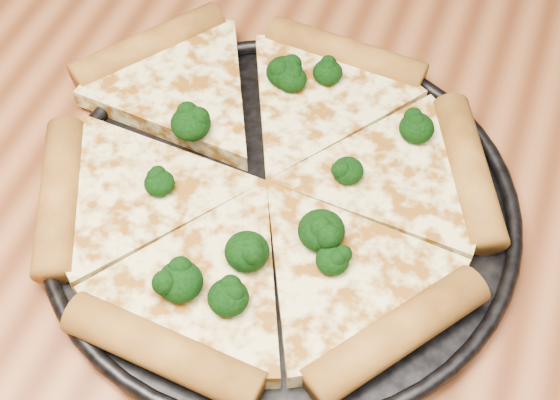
% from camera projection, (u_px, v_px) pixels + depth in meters
% --- Properties ---
extents(dining_table, '(1.20, 0.90, 0.75)m').
position_uv_depth(dining_table, '(221.00, 261.00, 0.69)').
color(dining_table, brown).
rests_on(dining_table, ground).
extents(pizza_pan, '(0.34, 0.34, 0.02)m').
position_uv_depth(pizza_pan, '(280.00, 207.00, 0.60)').
color(pizza_pan, black).
rests_on(pizza_pan, dining_table).
extents(pizza, '(0.37, 0.33, 0.03)m').
position_uv_depth(pizza, '(263.00, 179.00, 0.60)').
color(pizza, '#F0E393').
rests_on(pizza, pizza_pan).
extents(broccoli_florets, '(0.19, 0.24, 0.02)m').
position_uv_depth(broccoli_florets, '(273.00, 181.00, 0.59)').
color(broccoli_florets, black).
rests_on(broccoli_florets, pizza).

